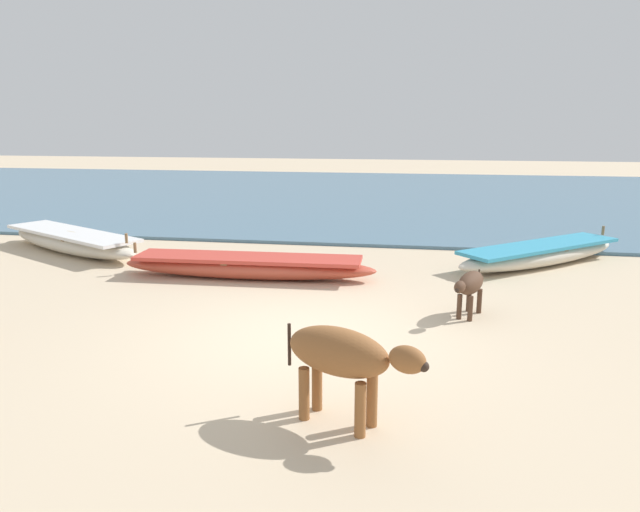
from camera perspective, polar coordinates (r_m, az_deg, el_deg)
ground at (r=8.26m, az=-1.19°, el=-7.79°), size 80.00×80.00×0.00m
sea_water at (r=23.91m, az=6.09°, el=5.88°), size 60.00×20.00×0.08m
fishing_boat_0 at (r=13.04m, az=20.53°, el=0.21°), size 4.01×3.61×0.64m
fishing_boat_3 at (r=11.30m, az=-7.00°, el=-0.96°), size 4.92×1.00×0.62m
fishing_boat_5 at (r=14.57m, az=-22.89°, el=1.36°), size 4.56×3.06×0.68m
cow_adult_brown at (r=5.75m, az=2.23°, el=-9.69°), size 1.47×0.86×0.99m
calf_near_dark at (r=9.20m, az=14.31°, el=-2.75°), size 0.60×1.04×0.70m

